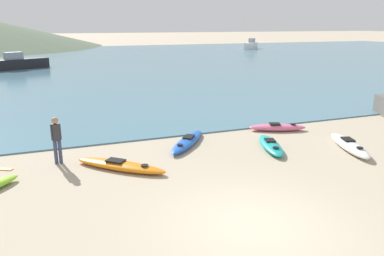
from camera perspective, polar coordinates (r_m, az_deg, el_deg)
The scene contains 10 objects.
ground_plane at distance 9.65m, azimuth 9.21°, elevation -14.37°, with size 400.00×400.00×0.00m, color tan.
bay_water at distance 50.34m, azimuth -15.88°, elevation 9.61°, with size 160.00×70.00×0.06m, color teal.
kayak_on_sand_1 at distance 15.32m, azimuth -0.70°, elevation -2.06°, with size 2.58×2.99×0.33m.
kayak_on_sand_2 at distance 17.78m, azimuth 12.88°, elevation 0.10°, with size 2.70×1.54×0.35m.
kayak_on_sand_3 at distance 15.17m, azimuth 11.90°, elevation -2.57°, with size 1.45×2.74×0.34m.
kayak_on_sand_4 at distance 13.04m, azimuth -10.89°, elevation -5.61°, with size 3.02×2.84×0.31m.
kayak_on_sand_5 at distance 16.01m, azimuth 22.82°, elevation -2.41°, with size 1.65×3.18×0.40m.
person_near_waterline at distance 13.87m, azimuth -19.96°, elevation -1.36°, with size 0.34×0.27×1.69m.
moored_boat_1 at distance 44.86m, azimuth -24.82°, elevation 8.97°, with size 5.94×3.85×1.82m.
moored_boat_2 at distance 75.22m, azimuth 9.01°, elevation 12.36°, with size 4.26×4.49×2.00m.
Camera 1 is at (-4.31, -7.19, 4.79)m, focal length 35.00 mm.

